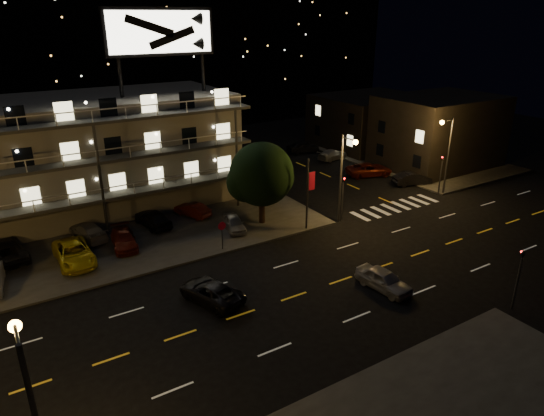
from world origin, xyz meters
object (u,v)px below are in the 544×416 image
lot_car_4 (234,223)px  tree (261,176)px  lot_car_7 (88,231)px  road_car_east (384,280)px  lot_car_2 (74,253)px  side_car_0 (412,179)px  road_car_west (211,292)px

lot_car_4 → tree: bearing=14.7°
lot_car_4 → lot_car_7: bearing=169.0°
lot_car_7 → tree: bearing=150.8°
tree → road_car_east: bearing=-84.2°
tree → lot_car_2: (-15.73, 0.86, -3.60)m
lot_car_2 → lot_car_7: size_ratio=1.15×
side_car_0 → road_car_west: side_car_0 is taller
lot_car_2 → side_car_0: bearing=-0.9°
lot_car_4 → road_car_east: (4.23, -13.81, -0.06)m
tree → lot_car_4: 4.68m
lot_car_2 → lot_car_4: 12.94m
tree → road_car_west: (-9.18, -9.10, -3.82)m
tree → lot_car_4: (-2.82, -0.13, -3.72)m
side_car_0 → road_car_east: (-18.16, -14.50, -0.00)m
tree → road_car_west: tree is taller
lot_car_7 → lot_car_2: bearing=53.0°
road_car_east → road_car_west: bearing=149.5°
side_car_0 → lot_car_7: bearing=100.4°
tree → lot_car_2: tree is taller
lot_car_4 → road_car_east: road_car_east is taller
lot_car_4 → road_car_west: 10.99m
lot_car_4 → road_car_east: 14.45m
tree → lot_car_7: bearing=161.8°
side_car_0 → road_car_west: size_ratio=0.90×
lot_car_2 → side_car_0: (35.29, -0.32, -0.18)m
lot_car_7 → road_car_east: 24.04m
road_car_west → lot_car_7: bearing=-88.3°
lot_car_2 → road_car_west: bearing=-57.1°
lot_car_4 → road_car_west: size_ratio=0.75×
lot_car_4 → lot_car_7: 12.05m
lot_car_2 → road_car_east: size_ratio=1.28×
tree → lot_car_4: bearing=-177.3°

